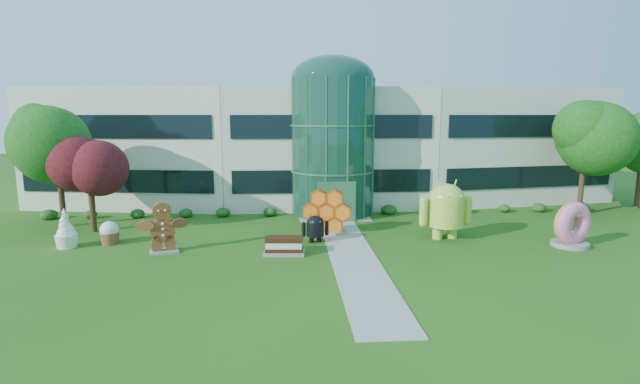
{
  "coord_description": "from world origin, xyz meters",
  "views": [
    {
      "loc": [
        -3.35,
        -21.78,
        7.25
      ],
      "look_at": [
        -1.35,
        6.0,
        2.6
      ],
      "focal_mm": 26.0,
      "sensor_mm": 36.0,
      "label": 1
    }
  ],
  "objects_px": {
    "android_green": "(446,206)",
    "donut": "(571,224)",
    "gingerbread": "(163,227)",
    "android_black": "(315,227)"
  },
  "relations": [
    {
      "from": "android_black",
      "to": "android_green",
      "type": "bearing_deg",
      "value": -3.98
    },
    {
      "from": "gingerbread",
      "to": "android_green",
      "type": "bearing_deg",
      "value": -10.64
    },
    {
      "from": "android_black",
      "to": "donut",
      "type": "relative_size",
      "value": 0.72
    },
    {
      "from": "android_green",
      "to": "donut",
      "type": "bearing_deg",
      "value": -25.82
    },
    {
      "from": "android_green",
      "to": "android_black",
      "type": "bearing_deg",
      "value": 174.64
    },
    {
      "from": "gingerbread",
      "to": "donut",
      "type": "bearing_deg",
      "value": -17.81
    },
    {
      "from": "android_black",
      "to": "gingerbread",
      "type": "distance_m",
      "value": 8.32
    },
    {
      "from": "android_green",
      "to": "gingerbread",
      "type": "bearing_deg",
      "value": 178.55
    },
    {
      "from": "donut",
      "to": "gingerbread",
      "type": "xyz_separation_m",
      "value": [
        -22.32,
        0.47,
        0.09
      ]
    },
    {
      "from": "android_green",
      "to": "gingerbread",
      "type": "relative_size",
      "value": 1.3
    }
  ]
}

